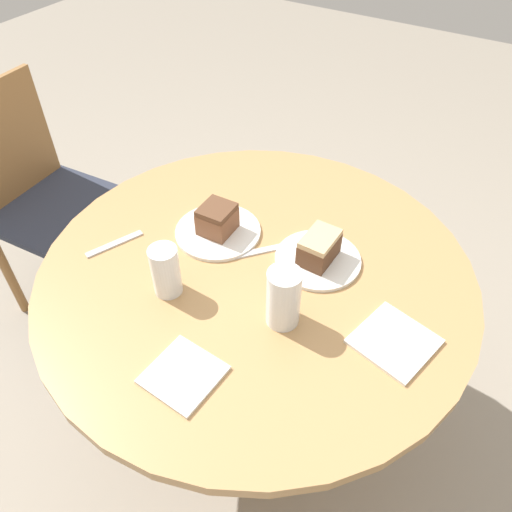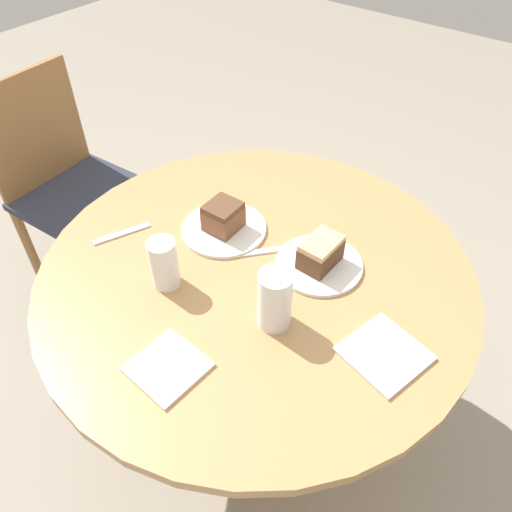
# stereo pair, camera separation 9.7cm
# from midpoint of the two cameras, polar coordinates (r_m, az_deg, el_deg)

# --- Properties ---
(ground_plane) EXTENTS (8.00, 8.00, 0.00)m
(ground_plane) POSITION_cam_midpoint_polar(r_m,az_deg,el_deg) (1.84, 1.59, -17.91)
(ground_plane) COLOR gray
(table) EXTENTS (1.08, 1.08, 0.74)m
(table) POSITION_cam_midpoint_polar(r_m,az_deg,el_deg) (1.35, 2.06, -6.18)
(table) COLOR tan
(table) RESTS_ON ground_plane
(chair) EXTENTS (0.45, 0.47, 0.90)m
(chair) POSITION_cam_midpoint_polar(r_m,az_deg,el_deg) (2.03, -18.81, 7.23)
(chair) COLOR olive
(chair) RESTS_ON ground_plane
(plate_near) EXTENTS (0.23, 0.23, 0.01)m
(plate_near) POSITION_cam_midpoint_polar(r_m,az_deg,el_deg) (1.33, -1.61, 3.05)
(plate_near) COLOR silver
(plate_near) RESTS_ON table
(plate_far) EXTENTS (0.22, 0.22, 0.01)m
(plate_far) POSITION_cam_midpoint_polar(r_m,az_deg,el_deg) (1.25, 9.43, -1.04)
(plate_far) COLOR silver
(plate_far) RESTS_ON table
(cake_slice_near) EXTENTS (0.09, 0.09, 0.08)m
(cake_slice_near) POSITION_cam_midpoint_polar(r_m,az_deg,el_deg) (1.31, -1.65, 4.46)
(cake_slice_near) COLOR brown
(cake_slice_near) RESTS_ON plate_near
(cake_slice_far) EXTENTS (0.11, 0.07, 0.07)m
(cake_slice_far) POSITION_cam_midpoint_polar(r_m,az_deg,el_deg) (1.22, 9.65, 0.33)
(cake_slice_far) COLOR brown
(cake_slice_far) RESTS_ON plate_far
(glass_lemonade) EXTENTS (0.07, 0.07, 0.13)m
(glass_lemonade) POSITION_cam_midpoint_polar(r_m,az_deg,el_deg) (1.17, -8.11, -1.22)
(glass_lemonade) COLOR silver
(glass_lemonade) RESTS_ON table
(glass_water) EXTENTS (0.08, 0.08, 0.15)m
(glass_water) POSITION_cam_midpoint_polar(r_m,az_deg,el_deg) (1.07, 4.76, -5.31)
(glass_water) COLOR silver
(glass_water) RESTS_ON table
(napkin_stack) EXTENTS (0.19, 0.19, 0.01)m
(napkin_stack) POSITION_cam_midpoint_polar(r_m,az_deg,el_deg) (1.11, 16.95, -10.73)
(napkin_stack) COLOR silver
(napkin_stack) RESTS_ON table
(fork) EXTENTS (0.13, 0.12, 0.00)m
(fork) POSITION_cam_midpoint_polar(r_m,az_deg,el_deg) (1.27, 3.22, 0.48)
(fork) COLOR silver
(fork) RESTS_ON table
(spoon) EXTENTS (0.15, 0.08, 0.00)m
(spoon) POSITION_cam_midpoint_polar(r_m,az_deg,el_deg) (1.36, -13.10, 2.44)
(spoon) COLOR silver
(spoon) RESTS_ON table
(napkin_side) EXTENTS (0.15, 0.15, 0.01)m
(napkin_side) POSITION_cam_midpoint_polar(r_m,az_deg,el_deg) (1.05, -7.40, -12.57)
(napkin_side) COLOR silver
(napkin_side) RESTS_ON table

